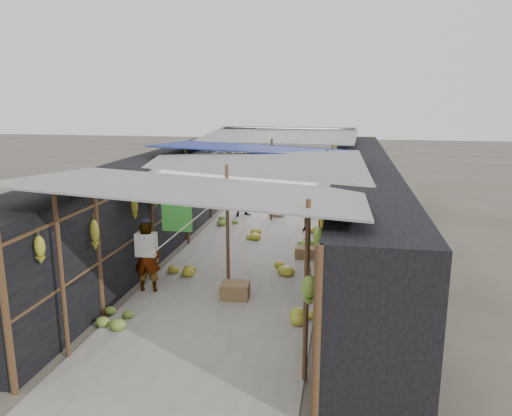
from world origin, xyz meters
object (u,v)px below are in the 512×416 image
Objects in this scene: crate_near at (235,291)px; vendor_seated at (305,224)px; vendor_elderly at (147,257)px; shopper_blue at (246,195)px; black_basin at (310,213)px.

vendor_seated is at bearing 72.90° from crate_near.
vendor_elderly reaches higher than vendor_seated.
vendor_seated is at bearing -83.99° from shopper_blue.
shopper_blue reaches higher than vendor_seated.
crate_near is 6.86m from shopper_blue.
vendor_elderly is at bearing -130.15° from shopper_blue.
vendor_elderly is (-2.76, -7.23, 0.66)m from black_basin.
black_basin is (0.94, 7.28, -0.08)m from crate_near.
shopper_blue is (-1.13, 6.74, 0.55)m from crate_near.
vendor_elderly is at bearing -110.92° from black_basin.
shopper_blue is at bearing -165.57° from black_basin.
crate_near is at bearing 171.66° from vendor_elderly.
crate_near is 0.99× the size of black_basin.
vendor_elderly reaches higher than black_basin.
shopper_blue reaches higher than black_basin.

